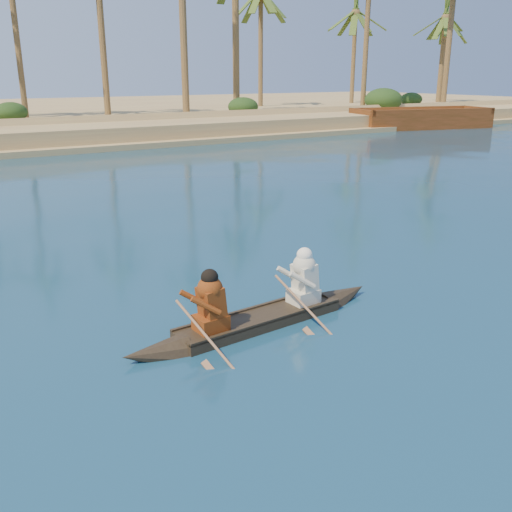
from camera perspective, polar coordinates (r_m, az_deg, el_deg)
ground at (r=13.71m, az=-13.91°, el=-2.14°), size 160.00×160.00×0.00m
canoe at (r=10.77m, az=0.37°, el=-5.47°), size 5.61×1.11×1.53m
barge_right at (r=53.15m, az=16.18°, el=12.95°), size 12.69×6.65×2.02m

